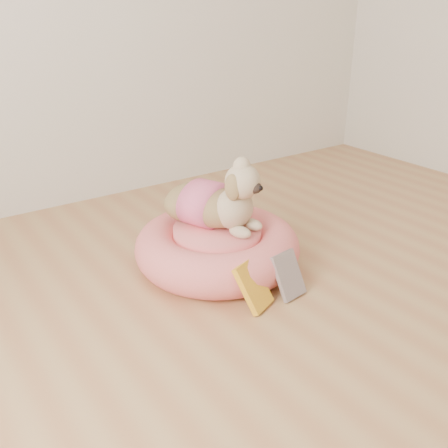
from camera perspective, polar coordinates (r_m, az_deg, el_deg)
pet_bed at (r=2.15m, az=-0.77°, el=-2.64°), size 0.71×0.71×0.18m
dog at (r=2.06m, az=-0.93°, el=3.99°), size 0.45×0.53×0.33m
book_yellow at (r=1.87m, az=3.37°, el=-7.06°), size 0.16×0.16×0.17m
book_white at (r=1.95m, az=7.39°, el=-5.83°), size 0.13×0.11×0.17m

